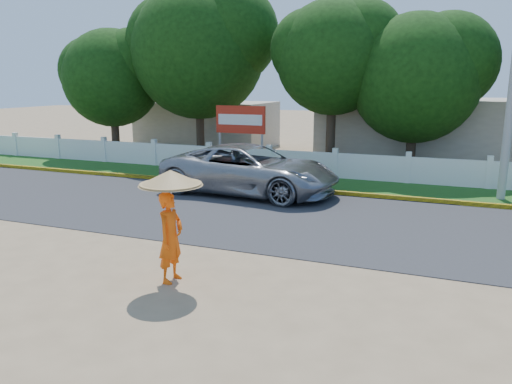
# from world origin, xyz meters

# --- Properties ---
(ground) EXTENTS (120.00, 120.00, 0.00)m
(ground) POSITION_xyz_m (0.00, 0.00, 0.00)
(ground) COLOR #9E8460
(ground) RESTS_ON ground
(road) EXTENTS (60.00, 7.00, 0.02)m
(road) POSITION_xyz_m (0.00, 4.50, 0.01)
(road) COLOR #38383A
(road) RESTS_ON ground
(grass_verge) EXTENTS (60.00, 3.50, 0.03)m
(grass_verge) POSITION_xyz_m (0.00, 9.75, 0.01)
(grass_verge) COLOR #2D601E
(grass_verge) RESTS_ON ground
(curb) EXTENTS (40.00, 0.18, 0.16)m
(curb) POSITION_xyz_m (0.00, 8.05, 0.08)
(curb) COLOR yellow
(curb) RESTS_ON ground
(fence) EXTENTS (40.00, 0.10, 1.10)m
(fence) POSITION_xyz_m (0.00, 11.20, 0.55)
(fence) COLOR silver
(fence) RESTS_ON ground
(building_near) EXTENTS (10.00, 6.00, 3.20)m
(building_near) POSITION_xyz_m (3.00, 18.00, 1.60)
(building_near) COLOR #B7AD99
(building_near) RESTS_ON ground
(building_far) EXTENTS (8.00, 5.00, 2.80)m
(building_far) POSITION_xyz_m (-10.00, 19.00, 1.40)
(building_far) COLOR #B7AD99
(building_far) RESTS_ON ground
(vehicle) EXTENTS (6.75, 3.50, 1.82)m
(vehicle) POSITION_xyz_m (-2.25, 7.10, 0.91)
(vehicle) COLOR gray
(vehicle) RESTS_ON ground
(monk_with_parasol) EXTENTS (1.29, 1.29, 2.35)m
(monk_with_parasol) POSITION_xyz_m (-0.62, -1.15, 1.53)
(monk_with_parasol) COLOR #F5580C
(monk_with_parasol) RESTS_ON ground
(billboard) EXTENTS (2.50, 0.13, 2.95)m
(billboard) POSITION_xyz_m (-4.86, 12.30, 2.14)
(billboard) COLOR gray
(billboard) RESTS_ON ground
(tree_row) EXTENTS (36.94, 7.47, 9.15)m
(tree_row) POSITION_xyz_m (2.66, 14.28, 5.09)
(tree_row) COLOR #473828
(tree_row) RESTS_ON ground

